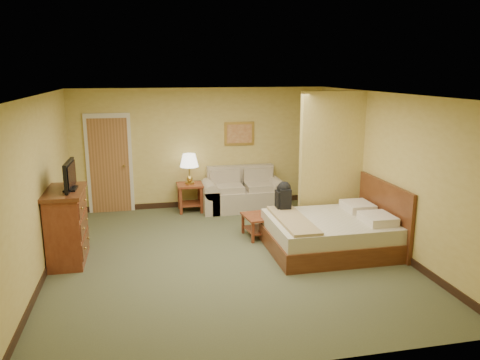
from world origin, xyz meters
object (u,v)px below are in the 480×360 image
object	(u,v)px
loveseat	(243,196)
bed	(334,232)
dresser	(67,226)
coffee_table	(262,221)

from	to	relation	value
loveseat	bed	bearing A→B (deg)	-70.00
dresser	bed	bearing A→B (deg)	-5.74
dresser	coffee_table	bearing A→B (deg)	7.89
loveseat	coffee_table	xyz separation A→B (m)	(-0.05, -1.79, -0.01)
coffee_table	bed	world-z (taller)	bed
loveseat	coffee_table	size ratio (longest dim) A/B	2.59
bed	dresser	bearing A→B (deg)	174.26
dresser	bed	size ratio (longest dim) A/B	0.57
loveseat	coffee_table	world-z (taller)	loveseat
loveseat	dresser	distance (m)	4.02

